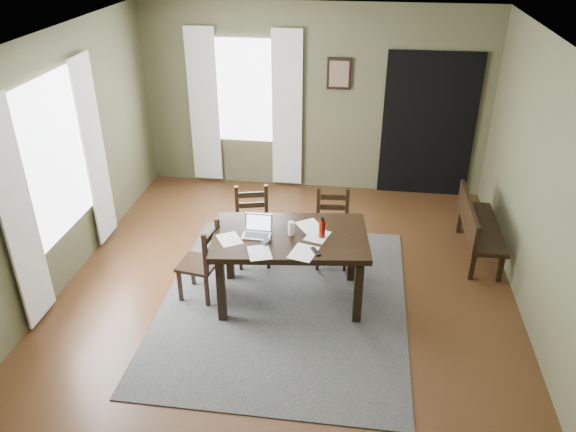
# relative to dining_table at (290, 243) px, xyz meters

# --- Properties ---
(ground) EXTENTS (5.00, 6.00, 0.01)m
(ground) POSITION_rel_dining_table_xyz_m (-0.05, -0.07, -0.71)
(ground) COLOR #492C16
(room_shell) EXTENTS (5.02, 6.02, 2.71)m
(room_shell) POSITION_rel_dining_table_xyz_m (-0.05, -0.07, 1.09)
(room_shell) COLOR brown
(room_shell) RESTS_ON ground
(rug) EXTENTS (2.60, 3.20, 0.01)m
(rug) POSITION_rel_dining_table_xyz_m (-0.05, -0.07, -0.70)
(rug) COLOR #404040
(rug) RESTS_ON ground
(dining_table) EXTENTS (1.69, 1.14, 0.80)m
(dining_table) POSITION_rel_dining_table_xyz_m (0.00, 0.00, 0.00)
(dining_table) COLOR black
(dining_table) RESTS_ON rug
(chair_end) EXTENTS (0.44, 0.44, 0.89)m
(chair_end) POSITION_rel_dining_table_xyz_m (-0.94, -0.09, -0.27)
(chair_end) COLOR black
(chair_end) RESTS_ON rug
(chair_back_left) EXTENTS (0.49, 0.49, 0.92)m
(chair_back_left) POSITION_rel_dining_table_xyz_m (-0.54, 0.71, -0.25)
(chair_back_left) COLOR black
(chair_back_left) RESTS_ON rug
(chair_back_right) EXTENTS (0.42, 0.42, 0.90)m
(chair_back_right) POSITION_rel_dining_table_xyz_m (0.39, 0.81, -0.26)
(chair_back_right) COLOR black
(chair_back_right) RESTS_ON rug
(bench) EXTENTS (0.41, 1.28, 0.72)m
(bench) POSITION_rel_dining_table_xyz_m (2.10, 1.20, -0.28)
(bench) COLOR black
(bench) RESTS_ON ground
(laptop) EXTENTS (0.29, 0.24, 0.20)m
(laptop) POSITION_rel_dining_table_xyz_m (-0.33, -0.03, 0.15)
(laptop) COLOR #B7B7BC
(laptop) RESTS_ON dining_table
(computer_mouse) EXTENTS (0.10, 0.12, 0.04)m
(computer_mouse) POSITION_rel_dining_table_xyz_m (-0.22, -0.20, 0.12)
(computer_mouse) COLOR #3F3F42
(computer_mouse) RESTS_ON dining_table
(tv_remote) EXTENTS (0.12, 0.16, 0.02)m
(tv_remote) POSITION_rel_dining_table_xyz_m (0.29, -0.30, 0.11)
(tv_remote) COLOR black
(tv_remote) RESTS_ON dining_table
(drinking_glass) EXTENTS (0.07, 0.07, 0.15)m
(drinking_glass) POSITION_rel_dining_table_xyz_m (0.01, 0.00, 0.17)
(drinking_glass) COLOR silver
(drinking_glass) RESTS_ON dining_table
(water_bottle) EXTENTS (0.07, 0.07, 0.23)m
(water_bottle) POSITION_rel_dining_table_xyz_m (0.33, -0.00, 0.20)
(water_bottle) COLOR #9E190C
(water_bottle) RESTS_ON dining_table
(paper_a) EXTENTS (0.32, 0.34, 0.00)m
(paper_a) POSITION_rel_dining_table_xyz_m (-0.60, -0.18, 0.10)
(paper_a) COLOR white
(paper_a) RESTS_ON dining_table
(paper_b) EXTENTS (0.31, 0.36, 0.00)m
(paper_b) POSITION_rel_dining_table_xyz_m (0.17, -0.33, 0.10)
(paper_b) COLOR white
(paper_b) RESTS_ON dining_table
(paper_c) EXTENTS (0.35, 0.37, 0.00)m
(paper_c) POSITION_rel_dining_table_xyz_m (0.19, 0.20, 0.10)
(paper_c) COLOR white
(paper_c) RESTS_ON dining_table
(paper_d) EXTENTS (0.28, 0.32, 0.00)m
(paper_d) POSITION_rel_dining_table_xyz_m (0.28, 0.01, 0.10)
(paper_d) COLOR white
(paper_d) RESTS_ON dining_table
(paper_e) EXTENTS (0.29, 0.33, 0.00)m
(paper_e) POSITION_rel_dining_table_xyz_m (-0.25, -0.39, 0.10)
(paper_e) COLOR white
(paper_e) RESTS_ON dining_table
(window_left) EXTENTS (0.01, 1.30, 1.70)m
(window_left) POSITION_rel_dining_table_xyz_m (-2.52, 0.13, 0.74)
(window_left) COLOR white
(window_left) RESTS_ON ground
(window_back) EXTENTS (1.00, 0.01, 1.50)m
(window_back) POSITION_rel_dining_table_xyz_m (-1.05, 2.90, 0.74)
(window_back) COLOR white
(window_back) RESTS_ON ground
(curtain_left_near) EXTENTS (0.03, 0.48, 2.30)m
(curtain_left_near) POSITION_rel_dining_table_xyz_m (-2.49, -0.69, 0.49)
(curtain_left_near) COLOR silver
(curtain_left_near) RESTS_ON ground
(curtain_left_far) EXTENTS (0.03, 0.48, 2.30)m
(curtain_left_far) POSITION_rel_dining_table_xyz_m (-2.49, 0.95, 0.49)
(curtain_left_far) COLOR silver
(curtain_left_far) RESTS_ON ground
(curtain_back_left) EXTENTS (0.44, 0.03, 2.30)m
(curtain_back_left) POSITION_rel_dining_table_xyz_m (-1.67, 2.87, 0.49)
(curtain_back_left) COLOR silver
(curtain_back_left) RESTS_ON ground
(curtain_back_right) EXTENTS (0.44, 0.03, 2.30)m
(curtain_back_right) POSITION_rel_dining_table_xyz_m (-0.43, 2.87, 0.49)
(curtain_back_right) COLOR silver
(curtain_back_right) RESTS_ON ground
(framed_picture) EXTENTS (0.34, 0.03, 0.44)m
(framed_picture) POSITION_rel_dining_table_xyz_m (0.30, 2.89, 1.04)
(framed_picture) COLOR black
(framed_picture) RESTS_ON ground
(doorway_back) EXTENTS (1.30, 0.03, 2.10)m
(doorway_back) POSITION_rel_dining_table_xyz_m (1.60, 2.90, 0.34)
(doorway_back) COLOR black
(doorway_back) RESTS_ON ground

